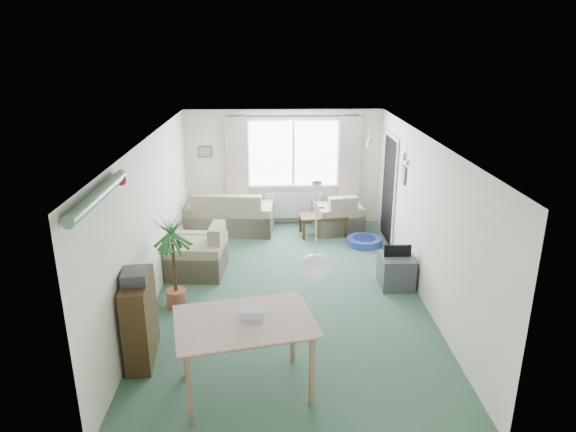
{
  "coord_description": "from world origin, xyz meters",
  "views": [
    {
      "loc": [
        -0.23,
        -7.12,
        3.7
      ],
      "look_at": [
        0.0,
        0.3,
        1.15
      ],
      "focal_mm": 32.0,
      "sensor_mm": 36.0,
      "label": 1
    }
  ],
  "objects_px": {
    "armchair_left": "(197,249)",
    "dining_table": "(246,356)",
    "houseplant": "(174,262)",
    "pet_bed": "(364,241)",
    "bookshelf": "(140,319)",
    "sofa": "(230,211)",
    "armchair_corner": "(338,212)",
    "tv_cube": "(396,271)",
    "coffee_table": "(323,225)"
  },
  "relations": [
    {
      "from": "armchair_left",
      "to": "dining_table",
      "type": "xyz_separation_m",
      "value": [
        0.95,
        -3.09,
        0.01
      ]
    },
    {
      "from": "houseplant",
      "to": "pet_bed",
      "type": "height_order",
      "value": "houseplant"
    },
    {
      "from": "armchair_left",
      "to": "pet_bed",
      "type": "height_order",
      "value": "armchair_left"
    },
    {
      "from": "bookshelf",
      "to": "sofa",
      "type": "bearing_deg",
      "value": 75.61
    },
    {
      "from": "sofa",
      "to": "pet_bed",
      "type": "bearing_deg",
      "value": 167.39
    },
    {
      "from": "sofa",
      "to": "houseplant",
      "type": "distance_m",
      "value": 3.21
    },
    {
      "from": "houseplant",
      "to": "armchair_corner",
      "type": "bearing_deg",
      "value": 48.7
    },
    {
      "from": "pet_bed",
      "to": "houseplant",
      "type": "bearing_deg",
      "value": -143.62
    },
    {
      "from": "armchair_corner",
      "to": "houseplant",
      "type": "bearing_deg",
      "value": 39.37
    },
    {
      "from": "armchair_corner",
      "to": "tv_cube",
      "type": "height_order",
      "value": "armchair_corner"
    },
    {
      "from": "coffee_table",
      "to": "bookshelf",
      "type": "relative_size",
      "value": 0.88
    },
    {
      "from": "armchair_left",
      "to": "tv_cube",
      "type": "xyz_separation_m",
      "value": [
        3.2,
        -0.61,
        -0.17
      ]
    },
    {
      "from": "bookshelf",
      "to": "coffee_table",
      "type": "bearing_deg",
      "value": 52.96
    },
    {
      "from": "houseplant",
      "to": "tv_cube",
      "type": "relative_size",
      "value": 2.59
    },
    {
      "from": "armchair_corner",
      "to": "sofa",
      "type": "bearing_deg",
      "value": -9.99
    },
    {
      "from": "coffee_table",
      "to": "armchair_corner",
      "type": "bearing_deg",
      "value": 36.13
    },
    {
      "from": "pet_bed",
      "to": "coffee_table",
      "type": "bearing_deg",
      "value": 142.98
    },
    {
      "from": "pet_bed",
      "to": "dining_table",
      "type": "bearing_deg",
      "value": -115.85
    },
    {
      "from": "armchair_left",
      "to": "houseplant",
      "type": "bearing_deg",
      "value": -2.62
    },
    {
      "from": "bookshelf",
      "to": "tv_cube",
      "type": "distance_m",
      "value": 3.99
    },
    {
      "from": "coffee_table",
      "to": "pet_bed",
      "type": "distance_m",
      "value": 0.94
    },
    {
      "from": "dining_table",
      "to": "sofa",
      "type": "bearing_deg",
      "value": 96.27
    },
    {
      "from": "houseplant",
      "to": "bookshelf",
      "type": "bearing_deg",
      "value": -98.6
    },
    {
      "from": "tv_cube",
      "to": "pet_bed",
      "type": "relative_size",
      "value": 0.85
    },
    {
      "from": "sofa",
      "to": "tv_cube",
      "type": "xyz_separation_m",
      "value": [
        2.8,
        -2.57,
        -0.18
      ]
    },
    {
      "from": "armchair_left",
      "to": "tv_cube",
      "type": "distance_m",
      "value": 3.26
    },
    {
      "from": "dining_table",
      "to": "tv_cube",
      "type": "height_order",
      "value": "dining_table"
    },
    {
      "from": "armchair_corner",
      "to": "pet_bed",
      "type": "bearing_deg",
      "value": 108.16
    },
    {
      "from": "coffee_table",
      "to": "bookshelf",
      "type": "distance_m",
      "value": 4.9
    },
    {
      "from": "armchair_corner",
      "to": "pet_bed",
      "type": "height_order",
      "value": "armchair_corner"
    },
    {
      "from": "coffee_table",
      "to": "dining_table",
      "type": "bearing_deg",
      "value": -105.3
    },
    {
      "from": "armchair_left",
      "to": "coffee_table",
      "type": "bearing_deg",
      "value": 131.41
    },
    {
      "from": "armchair_left",
      "to": "dining_table",
      "type": "distance_m",
      "value": 3.24
    },
    {
      "from": "sofa",
      "to": "bookshelf",
      "type": "height_order",
      "value": "bookshelf"
    },
    {
      "from": "dining_table",
      "to": "pet_bed",
      "type": "height_order",
      "value": "dining_table"
    },
    {
      "from": "coffee_table",
      "to": "tv_cube",
      "type": "height_order",
      "value": "tv_cube"
    },
    {
      "from": "armchair_left",
      "to": "bookshelf",
      "type": "height_order",
      "value": "bookshelf"
    },
    {
      "from": "sofa",
      "to": "armchair_left",
      "type": "height_order",
      "value": "sofa"
    },
    {
      "from": "armchair_corner",
      "to": "pet_bed",
      "type": "xyz_separation_m",
      "value": [
        0.41,
        -0.8,
        -0.34
      ]
    },
    {
      "from": "dining_table",
      "to": "tv_cube",
      "type": "bearing_deg",
      "value": 47.85
    },
    {
      "from": "armchair_left",
      "to": "bookshelf",
      "type": "distance_m",
      "value": 2.47
    },
    {
      "from": "tv_cube",
      "to": "pet_bed",
      "type": "bearing_deg",
      "value": 96.22
    },
    {
      "from": "armchair_corner",
      "to": "armchair_left",
      "type": "distance_m",
      "value": 3.23
    },
    {
      "from": "armchair_corner",
      "to": "houseplant",
      "type": "relative_size",
      "value": 0.62
    },
    {
      "from": "armchair_corner",
      "to": "pet_bed",
      "type": "distance_m",
      "value": 0.96
    },
    {
      "from": "sofa",
      "to": "dining_table",
      "type": "bearing_deg",
      "value": 101.14
    },
    {
      "from": "houseplant",
      "to": "dining_table",
      "type": "xyz_separation_m",
      "value": [
        1.1,
        -1.91,
        -0.29
      ]
    },
    {
      "from": "dining_table",
      "to": "armchair_left",
      "type": "bearing_deg",
      "value": 107.15
    },
    {
      "from": "tv_cube",
      "to": "armchair_left",
      "type": "bearing_deg",
      "value": 169.0
    },
    {
      "from": "sofa",
      "to": "armchair_left",
      "type": "distance_m",
      "value": 2.0
    }
  ]
}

